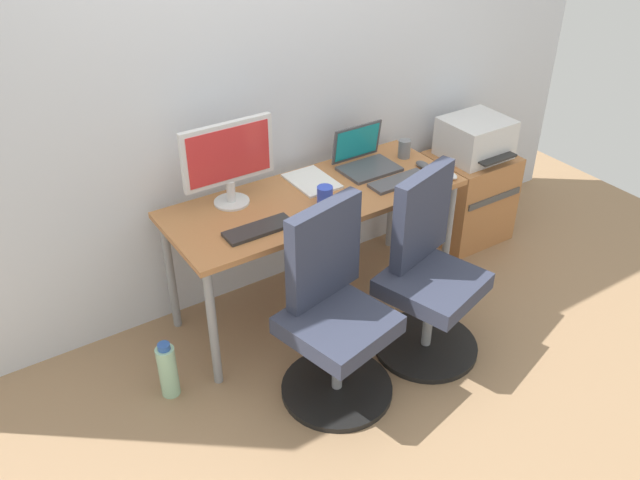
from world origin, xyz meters
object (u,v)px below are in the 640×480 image
office_chair_left (333,315)px  office_chair_right (427,276)px  coffee_mug (324,195)px  desktop_monitor (228,158)px  printer (475,138)px  water_bottle_on_floor (168,370)px  side_cabinet (467,196)px  open_laptop (364,158)px

office_chair_left → office_chair_right: size_ratio=1.00×
coffee_mug → desktop_monitor: bearing=146.3°
printer → desktop_monitor: (-1.61, 0.08, 0.26)m
water_bottle_on_floor → coffee_mug: bearing=6.4°
office_chair_left → side_cabinet: (1.49, 0.66, -0.14)m
office_chair_left → printer: 1.65m
side_cabinet → printer: size_ratio=1.43×
office_chair_right → desktop_monitor: desktop_monitor is taller
open_laptop → water_bottle_on_floor: bearing=-166.6°
water_bottle_on_floor → coffee_mug: (0.96, 0.11, 0.61)m
printer → desktop_monitor: desktop_monitor is taller
side_cabinet → desktop_monitor: bearing=177.3°
side_cabinet → open_laptop: open_laptop is taller
office_chair_left → coffee_mug: (0.26, 0.47, 0.33)m
side_cabinet → office_chair_right: bearing=-144.5°
office_chair_right → coffee_mug: office_chair_right is taller
side_cabinet → desktop_monitor: desktop_monitor is taller
printer → coffee_mug: 1.24m
office_chair_left → water_bottle_on_floor: bearing=152.1°
side_cabinet → water_bottle_on_floor: side_cabinet is taller
desktop_monitor → coffee_mug: desktop_monitor is taller
water_bottle_on_floor → side_cabinet: bearing=7.6°
desktop_monitor → coffee_mug: (0.39, -0.26, -0.20)m
side_cabinet → coffee_mug: size_ratio=6.22×
desktop_monitor → office_chair_left: bearing=-80.3°
side_cabinet → coffee_mug: coffee_mug is taller
water_bottle_on_floor → desktop_monitor: 1.05m
office_chair_left → water_bottle_on_floor: 0.83m
side_cabinet → coffee_mug: bearing=-171.5°
water_bottle_on_floor → desktop_monitor: desktop_monitor is taller
water_bottle_on_floor → open_laptop: bearing=13.4°
printer → water_bottle_on_floor: 2.27m
water_bottle_on_floor → open_laptop: (1.36, 0.32, 0.61)m
side_cabinet → water_bottle_on_floor: size_ratio=1.84×
desktop_monitor → coffee_mug: size_ratio=5.22×
office_chair_left → side_cabinet: office_chair_left is taller
office_chair_right → side_cabinet: (0.92, 0.66, -0.14)m
open_laptop → coffee_mug: (-0.41, -0.22, -0.01)m
printer → desktop_monitor: 1.64m
office_chair_left → office_chair_right: 0.57m
desktop_monitor → water_bottle_on_floor: bearing=-147.3°
office_chair_left → open_laptop: bearing=45.8°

